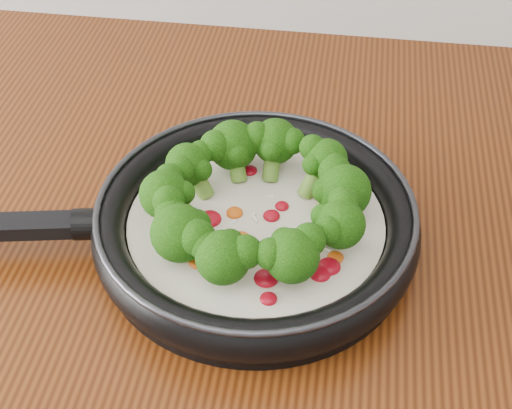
# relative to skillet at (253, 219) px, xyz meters

# --- Properties ---
(skillet) EXTENTS (0.49, 0.35, 0.09)m
(skillet) POSITION_rel_skillet_xyz_m (0.00, 0.00, 0.00)
(skillet) COLOR black
(skillet) RESTS_ON counter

